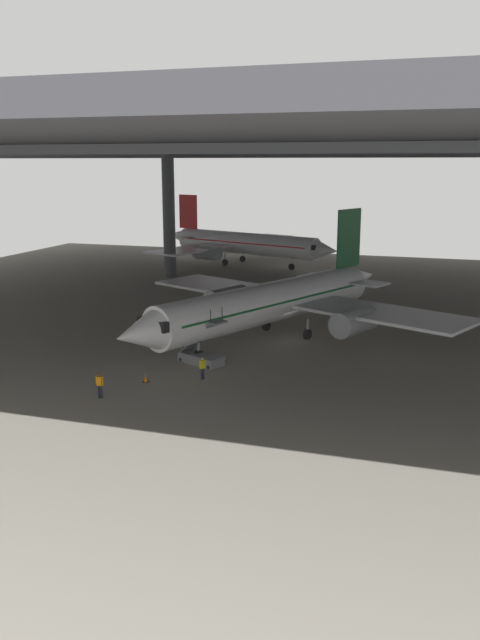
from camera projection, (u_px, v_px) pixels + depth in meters
The scene contains 8 objects.
ground_plane at pixel (283, 339), 56.92m from camera, with size 110.00×110.00×0.00m, color gray.
hangar_structure at pixel (319, 143), 65.87m from camera, with size 121.00×99.00×17.18m.
airplane_main at pixel (274, 302), 56.16m from camera, with size 31.07×31.03×10.42m.
boarding_stairs at pixel (202, 354), 49.81m from camera, with size 4.21×2.90×4.44m.
crew_worker_near_nose at pixel (100, 384), 42.40m from camera, with size 0.55×0.24×1.68m.
crew_worker_by_stairs at pixel (202, 367), 46.09m from camera, with size 0.35×0.51×1.61m.
airplane_distant at pixel (243, 243), 97.45m from camera, with size 29.83×29.57×9.84m.
traffic_cone_orange at pixel (146, 378), 45.64m from camera, with size 0.36×0.36×0.60m.
Camera 1 is at (13.33, -53.50, 14.71)m, focal length 37.41 mm.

